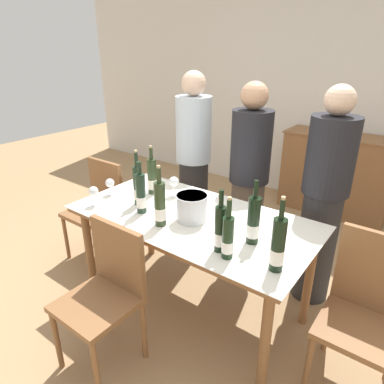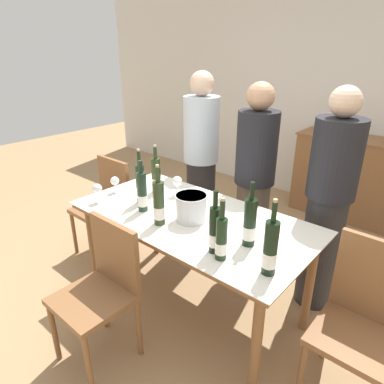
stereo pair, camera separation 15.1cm
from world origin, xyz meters
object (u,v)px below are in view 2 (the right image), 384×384
(ice_bucket, at_px, (191,207))
(wine_bottle_4, at_px, (159,204))
(wine_bottle_7, at_px, (221,239))
(person_guest_right, at_px, (328,206))
(wine_bottle_2, at_px, (215,231))
(wine_bottle_6, at_px, (250,224))
(wine_bottle_3, at_px, (142,193))
(person_guest_left, at_px, (254,182))
(wine_bottle_1, at_px, (156,176))
(wine_glass_2, at_px, (177,182))
(dining_table, at_px, (192,226))
(person_host, at_px, (201,162))
(sideboard_cabinet, at_px, (350,178))
(wine_glass_1, at_px, (97,189))
(chair_right_end, at_px, (363,315))
(chair_near_front, at_px, (103,283))
(wine_bottle_5, at_px, (140,185))
(wine_glass_0, at_px, (115,182))
(chair_left_end, at_px, (106,200))
(wine_bottle_0, at_px, (270,249))

(ice_bucket, height_order, wine_bottle_4, wine_bottle_4)
(wine_bottle_7, distance_m, person_guest_right, 0.99)
(wine_bottle_2, relative_size, wine_bottle_6, 0.95)
(wine_bottle_4, bearing_deg, wine_bottle_3, 165.19)
(person_guest_left, bearing_deg, wine_bottle_1, -130.77)
(wine_glass_2, bearing_deg, person_guest_right, 25.73)
(dining_table, bearing_deg, person_host, 125.94)
(sideboard_cabinet, height_order, wine_glass_1, sideboard_cabinet)
(chair_right_end, height_order, chair_near_front, chair_right_end)
(wine_glass_2, distance_m, person_guest_right, 1.12)
(wine_bottle_2, xyz_separation_m, wine_bottle_4, (-0.48, 0.03, 0.01))
(wine_glass_2, bearing_deg, person_guest_left, 56.92)
(wine_bottle_5, bearing_deg, wine_glass_2, 67.87)
(wine_bottle_4, height_order, wine_glass_0, wine_bottle_4)
(wine_bottle_4, xyz_separation_m, person_guest_left, (0.13, 0.97, -0.10))
(person_guest_right, bearing_deg, wine_glass_0, -151.65)
(wine_bottle_5, bearing_deg, chair_left_end, 167.08)
(wine_glass_0, bearing_deg, chair_near_front, -44.12)
(wine_bottle_3, xyz_separation_m, person_guest_left, (0.36, 0.91, -0.10))
(wine_bottle_3, bearing_deg, wine_bottle_1, 120.02)
(ice_bucket, height_order, wine_bottle_1, wine_bottle_1)
(wine_bottle_1, distance_m, wine_bottle_6, 1.01)
(wine_bottle_5, relative_size, wine_glass_2, 2.63)
(dining_table, distance_m, person_host, 1.01)
(sideboard_cabinet, bearing_deg, wine_bottle_0, -81.97)
(wine_bottle_5, xyz_separation_m, chair_near_front, (0.30, -0.59, -0.39))
(wine_bottle_3, relative_size, person_host, 0.22)
(dining_table, height_order, chair_right_end, chair_right_end)
(wine_bottle_2, distance_m, wine_glass_0, 1.14)
(dining_table, distance_m, wine_glass_1, 0.76)
(wine_bottle_5, bearing_deg, wine_bottle_6, 1.10)
(wine_glass_0, bearing_deg, wine_bottle_1, 41.92)
(wine_bottle_5, height_order, person_guest_right, person_guest_right)
(wine_glass_2, bearing_deg, wine_glass_1, -126.43)
(wine_glass_1, bearing_deg, person_guest_right, 35.42)
(ice_bucket, height_order, wine_bottle_3, wine_bottle_3)
(ice_bucket, xyz_separation_m, wine_glass_2, (-0.36, 0.25, 0.01))
(wine_bottle_7, relative_size, chair_left_end, 0.40)
(wine_bottle_5, distance_m, wine_bottle_7, 0.92)
(wine_bottle_0, distance_m, wine_bottle_3, 1.04)
(ice_bucket, distance_m, person_guest_left, 0.80)
(wine_bottle_5, bearing_deg, ice_bucket, 3.56)
(wine_bottle_2, bearing_deg, wine_bottle_0, 4.05)
(wine_bottle_5, bearing_deg, wine_bottle_2, -12.02)
(wine_bottle_1, bearing_deg, wine_glass_0, -138.08)
(chair_right_end, height_order, person_host, person_host)
(wine_bottle_1, bearing_deg, wine_bottle_3, -59.98)
(ice_bucket, bearing_deg, chair_right_end, 7.18)
(wine_bottle_2, xyz_separation_m, chair_near_front, (-0.52, -0.42, -0.38))
(wine_bottle_1, bearing_deg, dining_table, -15.32)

